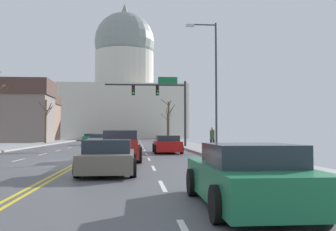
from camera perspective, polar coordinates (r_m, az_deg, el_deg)
The scene contains 19 objects.
ground at distance 19.35m, azimuth -13.17°, elevation -6.85°, with size 20.00×180.00×0.20m.
signal_gantry at distance 36.78m, azimuth -0.81°, elevation 2.84°, with size 7.91×0.41×6.75m.
street_lamp_right at distance 25.89m, azimuth 6.76°, elevation 5.88°, with size 2.13×0.24×8.82m.
capitol_building at distance 93.73m, azimuth -6.62°, elevation 4.29°, with size 29.45×18.53×33.49m.
sedan_near_00 at distance 32.83m, azimuth -6.90°, elevation -4.14°, with size 2.24×4.76×1.20m.
sedan_near_01 at distance 27.24m, azimuth -0.12°, elevation -4.43°, with size 2.02×4.39×1.26m.
pickup_truck_near_02 at distance 20.12m, azimuth -7.26°, elevation -4.77°, with size 2.24×5.33×1.59m.
sedan_near_03 at distance 14.05m, azimuth -8.98°, elevation -6.27°, with size 2.05×4.63×1.23m.
sedan_near_04 at distance 7.89m, azimuth 12.03°, elevation -9.10°, with size 2.06×4.43×1.27m.
sedan_oncoming_00 at distance 44.81m, azimuth -10.60°, elevation -3.63°, with size 2.16×4.27×1.27m.
sedan_oncoming_01 at distance 57.82m, azimuth -9.50°, elevation -3.42°, with size 2.13×4.45×1.16m.
sedan_oncoming_02 at distance 67.52m, azimuth -11.80°, elevation -3.26°, with size 2.10×4.71×1.22m.
sedan_oncoming_03 at distance 75.91m, azimuth -8.51°, elevation -3.17°, with size 2.16×4.45×1.27m.
flank_building_00 at distance 58.64m, azimuth -22.73°, elevation 0.67°, with size 11.64×6.81×8.98m.
flank_building_03 at distance 69.56m, azimuth -20.31°, elevation -0.32°, with size 9.81×7.46×7.84m.
bare_tree_00 at distance 67.48m, azimuth -0.04°, elevation -1.45°, with size 2.07×2.45×5.39m.
bare_tree_02 at distance 61.41m, azimuth 0.10°, elevation -0.63°, with size 2.44×1.02×6.75m.
bare_tree_03 at distance 48.46m, azimuth -17.99°, elevation -0.49°, with size 1.81×1.67×5.32m.
pedestrian_00 at distance 27.06m, azimuth 6.72°, elevation -3.37°, with size 0.35×0.34×1.72m.
Camera 1 is at (2.74, -19.10, 1.51)m, focal length 40.33 mm.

